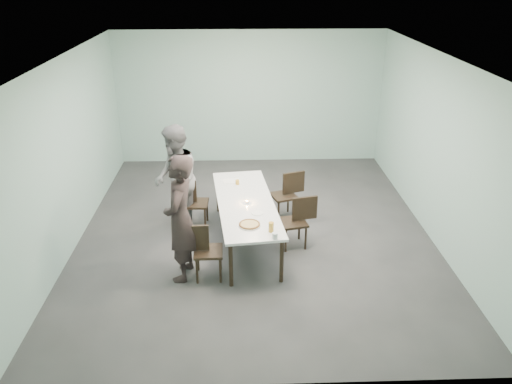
{
  "coord_description": "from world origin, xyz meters",
  "views": [
    {
      "loc": [
        -0.25,
        -7.66,
        4.29
      ],
      "look_at": [
        0.0,
        -0.51,
        1.0
      ],
      "focal_mm": 35.0,
      "sensor_mm": 36.0,
      "label": 1
    }
  ],
  "objects_px": {
    "table": "(246,205)",
    "diner_near": "(180,219)",
    "chair_far_left": "(191,200)",
    "tealight": "(247,202)",
    "side_plate": "(257,213)",
    "chair_near_right": "(298,218)",
    "pizza": "(249,224)",
    "amber_tumbler": "(237,182)",
    "chair_far_right": "(288,192)",
    "beer_glass": "(271,227)",
    "chair_near_left": "(203,248)",
    "diner_far": "(176,179)",
    "water_tumbler": "(275,236)"
  },
  "relations": [
    {
      "from": "diner_far",
      "to": "tealight",
      "type": "xyz_separation_m",
      "value": [
        1.2,
        -0.62,
        -0.16
      ]
    },
    {
      "from": "chair_near_left",
      "to": "side_plate",
      "type": "bearing_deg",
      "value": 33.81
    },
    {
      "from": "diner_far",
      "to": "tealight",
      "type": "distance_m",
      "value": 1.36
    },
    {
      "from": "chair_far_left",
      "to": "water_tumbler",
      "type": "height_order",
      "value": "chair_far_left"
    },
    {
      "from": "chair_near_left",
      "to": "beer_glass",
      "type": "bearing_deg",
      "value": -1.6
    },
    {
      "from": "chair_near_left",
      "to": "chair_far_left",
      "type": "distance_m",
      "value": 1.66
    },
    {
      "from": "table",
      "to": "amber_tumbler",
      "type": "xyz_separation_m",
      "value": [
        -0.13,
        0.72,
        0.1
      ]
    },
    {
      "from": "chair_far_left",
      "to": "beer_glass",
      "type": "bearing_deg",
      "value": -48.69
    },
    {
      "from": "diner_near",
      "to": "beer_glass",
      "type": "xyz_separation_m",
      "value": [
        1.3,
        -0.04,
        -0.14
      ]
    },
    {
      "from": "table",
      "to": "chair_near_right",
      "type": "height_order",
      "value": "chair_near_right"
    },
    {
      "from": "beer_glass",
      "to": "diner_near",
      "type": "bearing_deg",
      "value": 178.04
    },
    {
      "from": "diner_far",
      "to": "beer_glass",
      "type": "distance_m",
      "value": 2.19
    },
    {
      "from": "water_tumbler",
      "to": "amber_tumbler",
      "type": "relative_size",
      "value": 1.12
    },
    {
      "from": "chair_near_left",
      "to": "diner_far",
      "type": "xyz_separation_m",
      "value": [
        -0.53,
        1.56,
        0.43
      ]
    },
    {
      "from": "chair_near_left",
      "to": "beer_glass",
      "type": "height_order",
      "value": "beer_glass"
    },
    {
      "from": "table",
      "to": "pizza",
      "type": "height_order",
      "value": "pizza"
    },
    {
      "from": "chair_near_right",
      "to": "side_plate",
      "type": "xyz_separation_m",
      "value": [
        -0.67,
        -0.29,
        0.25
      ]
    },
    {
      "from": "beer_glass",
      "to": "chair_near_right",
      "type": "bearing_deg",
      "value": 60.49
    },
    {
      "from": "table",
      "to": "water_tumbler",
      "type": "xyz_separation_m",
      "value": [
        0.39,
        -1.2,
        0.1
      ]
    },
    {
      "from": "chair_far_right",
      "to": "diner_far",
      "type": "relative_size",
      "value": 0.47
    },
    {
      "from": "diner_near",
      "to": "amber_tumbler",
      "type": "xyz_separation_m",
      "value": [
        0.82,
        1.68,
        -0.17
      ]
    },
    {
      "from": "chair_far_left",
      "to": "tealight",
      "type": "relative_size",
      "value": 15.54
    },
    {
      "from": "chair_far_right",
      "to": "water_tumbler",
      "type": "xyz_separation_m",
      "value": [
        -0.39,
        -2.11,
        0.29
      ]
    },
    {
      "from": "chair_far_right",
      "to": "beer_glass",
      "type": "height_order",
      "value": "beer_glass"
    },
    {
      "from": "chair_far_left",
      "to": "pizza",
      "type": "height_order",
      "value": "chair_far_left"
    },
    {
      "from": "chair_far_left",
      "to": "pizza",
      "type": "bearing_deg",
      "value": -52.6
    },
    {
      "from": "tealight",
      "to": "diner_near",
      "type": "bearing_deg",
      "value": -137.19
    },
    {
      "from": "diner_far",
      "to": "beer_glass",
      "type": "height_order",
      "value": "diner_far"
    },
    {
      "from": "diner_near",
      "to": "amber_tumbler",
      "type": "height_order",
      "value": "diner_near"
    },
    {
      "from": "chair_far_right",
      "to": "side_plate",
      "type": "distance_m",
      "value": 1.48
    },
    {
      "from": "chair_near_left",
      "to": "tealight",
      "type": "distance_m",
      "value": 1.19
    },
    {
      "from": "table",
      "to": "chair_near_left",
      "type": "distance_m",
      "value": 1.21
    },
    {
      "from": "chair_near_left",
      "to": "water_tumbler",
      "type": "height_order",
      "value": "chair_near_left"
    },
    {
      "from": "side_plate",
      "to": "diner_near",
      "type": "bearing_deg",
      "value": -154.36
    },
    {
      "from": "chair_near_right",
      "to": "tealight",
      "type": "relative_size",
      "value": 15.54
    },
    {
      "from": "pizza",
      "to": "amber_tumbler",
      "type": "height_order",
      "value": "amber_tumbler"
    },
    {
      "from": "table",
      "to": "side_plate",
      "type": "bearing_deg",
      "value": -67.26
    },
    {
      "from": "table",
      "to": "beer_glass",
      "type": "height_order",
      "value": "beer_glass"
    },
    {
      "from": "water_tumbler",
      "to": "tealight",
      "type": "xyz_separation_m",
      "value": [
        -0.37,
        1.15,
        -0.02
      ]
    },
    {
      "from": "chair_near_left",
      "to": "chair_far_right",
      "type": "distance_m",
      "value": 2.39
    },
    {
      "from": "chair_near_left",
      "to": "pizza",
      "type": "bearing_deg",
      "value": 14.15
    },
    {
      "from": "beer_glass",
      "to": "amber_tumbler",
      "type": "height_order",
      "value": "beer_glass"
    },
    {
      "from": "chair_far_right",
      "to": "side_plate",
      "type": "bearing_deg",
      "value": 46.66
    },
    {
      "from": "table",
      "to": "diner_near",
      "type": "xyz_separation_m",
      "value": [
        -0.95,
        -0.96,
        0.27
      ]
    },
    {
      "from": "chair_near_left",
      "to": "pizza",
      "type": "relative_size",
      "value": 2.56
    },
    {
      "from": "pizza",
      "to": "amber_tumbler",
      "type": "bearing_deg",
      "value": 96.63
    },
    {
      "from": "table",
      "to": "diner_near",
      "type": "relative_size",
      "value": 1.39
    },
    {
      "from": "chair_near_left",
      "to": "pizza",
      "type": "distance_m",
      "value": 0.77
    },
    {
      "from": "diner_far",
      "to": "beer_glass",
      "type": "bearing_deg",
      "value": 30.17
    },
    {
      "from": "chair_near_left",
      "to": "pizza",
      "type": "xyz_separation_m",
      "value": [
        0.69,
        0.19,
        0.27
      ]
    }
  ]
}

